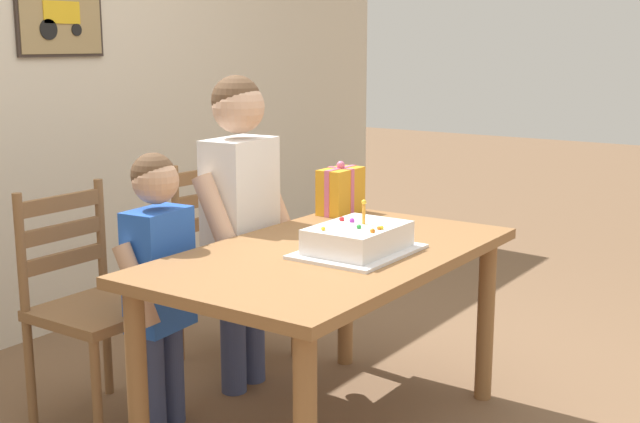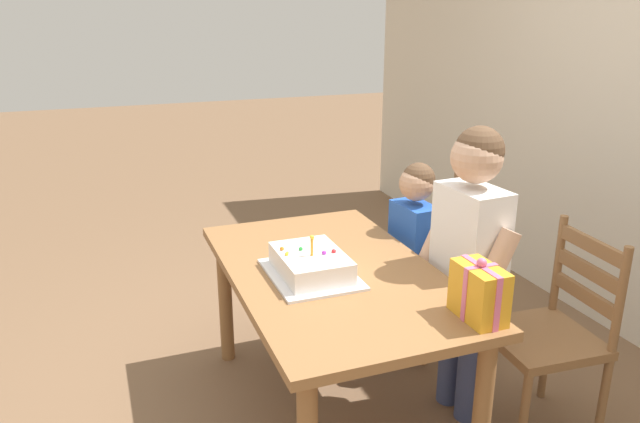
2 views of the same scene
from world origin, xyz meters
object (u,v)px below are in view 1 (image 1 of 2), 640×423
Objects in this scene: birthday_cake at (358,240)px; child_younger at (159,265)px; dining_table at (330,276)px; chair_right at (230,260)px; child_older at (241,202)px; gift_box_red_large at (341,191)px; chair_left at (91,305)px.

child_younger is at bearing 116.18° from birthday_cake.
chair_right reaches higher than dining_table.
birthday_cake is 0.33× the size of child_older.
gift_box_red_large is (0.55, 0.44, 0.05)m from birthday_cake.
chair_left reaches higher than birthday_cake.
birthday_cake is at bearing -102.52° from child_older.
child_older is at bearing 77.48° from birthday_cake.
gift_box_red_large is at bearing -27.35° from chair_left.
child_older is 1.25× the size of child_younger.
child_older is at bearing -0.07° from child_younger.
child_older is at bearing -131.11° from chair_right.
dining_table is 1.56× the size of chair_left.
chair_left is (-0.43, 0.94, -0.30)m from birthday_cake.
dining_table is 0.94m from chair_right.
birthday_cake is 0.71m from gift_box_red_large.
birthday_cake is 1.06m from chair_right.
birthday_cake is 0.68m from child_older.
chair_left is 0.69× the size of child_older.
child_older is 0.50m from child_younger.
chair_left is at bearing 154.20° from child_older.
chair_right is at bearing 21.07° from child_younger.
chair_right is (0.41, 0.84, -0.16)m from dining_table.
gift_box_red_large is at bearing 29.90° from dining_table.
child_older is at bearing 150.54° from gift_box_red_large.
gift_box_red_large reaches higher than birthday_cake.
child_younger is at bearing -70.56° from chair_left.
child_younger is at bearing -158.93° from chair_right.
chair_left and chair_right have the same top height.
chair_right is 0.69× the size of child_older.
dining_table is 0.61m from child_older.
dining_table is 1.08× the size of child_older.
birthday_cake is at bearing -141.83° from gift_box_red_large.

